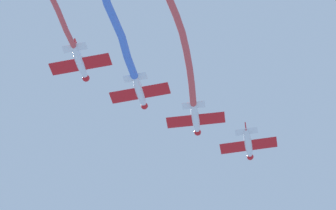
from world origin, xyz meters
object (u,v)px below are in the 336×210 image
at_px(airplane_lead, 248,144).
at_px(airplane_left_wing, 196,119).
at_px(airplane_slot, 80,63).
at_px(airplane_right_wing, 140,92).

relative_size(airplane_lead, airplane_left_wing, 0.99).
distance_m(airplane_left_wing, airplane_slot, 16.46).
bearing_deg(airplane_slot, airplane_right_wing, -46.48).
xyz_separation_m(airplane_left_wing, airplane_slot, (-12.17, -11.07, 0.50)).
height_order(airplane_left_wing, airplane_slot, airplane_slot).
distance_m(airplane_lead, airplane_right_wing, 16.46).
relative_size(airplane_lead, airplane_slot, 1.00).
relative_size(airplane_right_wing, airplane_slot, 1.00).
bearing_deg(airplane_left_wing, airplane_right_wing, 129.08).
xyz_separation_m(airplane_lead, airplane_left_wing, (-6.09, -5.53, 0.25)).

